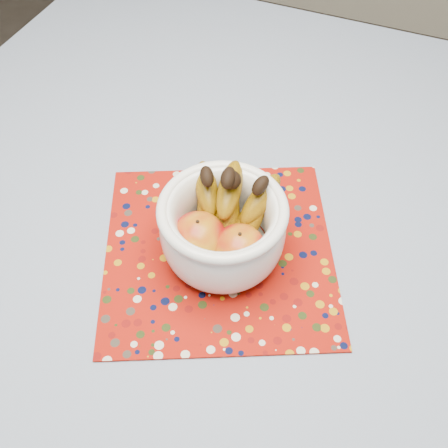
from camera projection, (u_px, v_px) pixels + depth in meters
name	position (u px, v px, depth m)	size (l,w,h in m)	color
table	(230.00, 243.00, 0.95)	(1.20, 1.20, 0.75)	brown
tablecloth	(230.00, 214.00, 0.88)	(1.32, 1.32, 0.01)	slate
placemat	(219.00, 251.00, 0.83)	(0.36, 0.36, 0.00)	#931108
fruit_bowl	(224.00, 222.00, 0.77)	(0.20, 0.20, 0.15)	white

